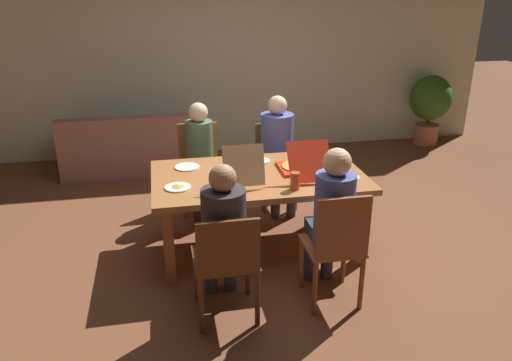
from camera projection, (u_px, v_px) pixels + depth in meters
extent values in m
plane|color=brown|center=(258.00, 247.00, 4.65)|extent=(20.00, 20.00, 0.00)
cube|color=silver|center=(215.00, 51.00, 6.83)|extent=(8.00, 0.12, 2.84)
cube|color=#A56637|center=(258.00, 177.00, 4.39)|extent=(1.86, 1.09, 0.05)
cube|color=#AF6439|center=(169.00, 246.00, 3.98)|extent=(0.09, 0.09, 0.68)
cube|color=#AF6439|center=(361.00, 228.00, 4.27)|extent=(0.09, 0.09, 0.68)
cube|color=#AF6439|center=(166.00, 202.00, 4.77)|extent=(0.09, 0.09, 0.68)
cube|color=#AF6439|center=(328.00, 189.00, 5.07)|extent=(0.09, 0.09, 0.68)
cylinder|color=#58301A|center=(196.00, 275.00, 3.79)|extent=(0.04, 0.04, 0.45)
cylinder|color=#58301A|center=(247.00, 269.00, 3.86)|extent=(0.04, 0.04, 0.45)
cylinder|color=#58301A|center=(201.00, 306.00, 3.43)|extent=(0.04, 0.04, 0.45)
cylinder|color=#58301A|center=(257.00, 299.00, 3.50)|extent=(0.04, 0.04, 0.45)
cube|color=#58301A|center=(225.00, 259.00, 3.56)|extent=(0.45, 0.45, 0.02)
cube|color=#58301A|center=(228.00, 248.00, 3.29)|extent=(0.43, 0.03, 0.40)
cylinder|color=#393C41|center=(211.00, 265.00, 3.90)|extent=(0.10, 0.10, 0.47)
cylinder|color=#393C41|center=(230.00, 263.00, 3.93)|extent=(0.10, 0.10, 0.47)
cube|color=#393C41|center=(222.00, 241.00, 3.68)|extent=(0.28, 0.31, 0.11)
cylinder|color=#302B2D|center=(224.00, 222.00, 3.45)|extent=(0.31, 0.31, 0.48)
sphere|color=#A57454|center=(223.00, 178.00, 3.32)|extent=(0.19, 0.19, 0.19)
cylinder|color=olive|center=(221.00, 195.00, 5.21)|extent=(0.05, 0.05, 0.45)
cylinder|color=olive|center=(185.00, 198.00, 5.14)|extent=(0.05, 0.05, 0.45)
cylinder|color=olive|center=(217.00, 182.00, 5.55)|extent=(0.05, 0.05, 0.45)
cylinder|color=olive|center=(183.00, 184.00, 5.48)|extent=(0.05, 0.05, 0.45)
cube|color=olive|center=(201.00, 169.00, 5.26)|extent=(0.45, 0.45, 0.02)
cube|color=olive|center=(198.00, 143.00, 5.36)|extent=(0.42, 0.03, 0.44)
cylinder|color=#423437|center=(212.00, 201.00, 5.04)|extent=(0.10, 0.10, 0.47)
cylinder|color=#423437|center=(198.00, 202.00, 5.02)|extent=(0.10, 0.10, 0.47)
cube|color=#423437|center=(202.00, 170.00, 5.07)|extent=(0.25, 0.36, 0.11)
cylinder|color=#4D6C50|center=(199.00, 143.00, 5.15)|extent=(0.28, 0.28, 0.47)
sphere|color=beige|center=(198.00, 112.00, 5.03)|extent=(0.20, 0.20, 0.20)
cylinder|color=brown|center=(296.00, 190.00, 5.33)|extent=(0.04, 0.04, 0.45)
cylinder|color=brown|center=(264.00, 193.00, 5.27)|extent=(0.04, 0.04, 0.45)
cylinder|color=brown|center=(287.00, 178.00, 5.65)|extent=(0.04, 0.04, 0.45)
cylinder|color=brown|center=(257.00, 181.00, 5.59)|extent=(0.04, 0.04, 0.45)
cube|color=brown|center=(276.00, 165.00, 5.37)|extent=(0.41, 0.41, 0.02)
cube|color=brown|center=(273.00, 141.00, 5.46)|extent=(0.39, 0.03, 0.41)
cylinder|color=#3F3A49|center=(291.00, 196.00, 5.17)|extent=(0.10, 0.10, 0.47)
cylinder|color=#3F3A49|center=(275.00, 197.00, 5.14)|extent=(0.10, 0.10, 0.47)
cube|color=#3F3A49|center=(280.00, 165.00, 5.19)|extent=(0.31, 0.35, 0.11)
cylinder|color=#4F59A5|center=(277.00, 137.00, 5.25)|extent=(0.35, 0.35, 0.51)
sphere|color=beige|center=(277.00, 105.00, 5.12)|extent=(0.20, 0.20, 0.20)
cylinder|color=brown|center=(301.00, 262.00, 3.96)|extent=(0.04, 0.04, 0.45)
cylinder|color=brown|center=(344.00, 258.00, 4.02)|extent=(0.04, 0.04, 0.45)
cylinder|color=brown|center=(315.00, 289.00, 3.62)|extent=(0.04, 0.04, 0.45)
cylinder|color=brown|center=(361.00, 283.00, 3.69)|extent=(0.04, 0.04, 0.45)
cube|color=brown|center=(332.00, 246.00, 3.74)|extent=(0.42, 0.42, 0.02)
cube|color=brown|center=(343.00, 228.00, 3.46)|extent=(0.39, 0.03, 0.47)
cylinder|color=#303144|center=(310.00, 254.00, 4.06)|extent=(0.10, 0.10, 0.47)
cylinder|color=#303144|center=(327.00, 252.00, 4.09)|extent=(0.10, 0.10, 0.47)
cube|color=#303144|center=(326.00, 230.00, 3.85)|extent=(0.27, 0.29, 0.11)
cylinder|color=#4D58A0|center=(334.00, 207.00, 3.62)|extent=(0.30, 0.30, 0.52)
sphere|color=#D7AE82|center=(337.00, 162.00, 3.48)|extent=(0.20, 0.20, 0.20)
cube|color=red|center=(299.00, 168.00, 4.49)|extent=(0.37, 0.37, 0.03)
cylinder|color=#C88B3C|center=(300.00, 166.00, 4.48)|extent=(0.32, 0.32, 0.01)
cube|color=red|center=(310.00, 161.00, 4.17)|extent=(0.37, 0.21, 0.31)
cube|color=tan|center=(240.00, 176.00, 4.29)|extent=(0.34, 0.34, 0.03)
cylinder|color=#C0873A|center=(240.00, 174.00, 4.28)|extent=(0.30, 0.30, 0.01)
cube|color=tan|center=(244.00, 166.00, 4.02)|extent=(0.34, 0.11, 0.33)
cylinder|color=white|center=(187.00, 167.00, 4.53)|extent=(0.23, 0.23, 0.01)
cylinder|color=white|center=(259.00, 161.00, 4.69)|extent=(0.21, 0.21, 0.01)
cone|color=#BE8C41|center=(259.00, 159.00, 4.69)|extent=(0.10, 0.10, 0.02)
cylinder|color=white|center=(348.00, 177.00, 4.29)|extent=(0.20, 0.20, 0.01)
cylinder|color=white|center=(178.00, 187.00, 4.08)|extent=(0.22, 0.22, 0.01)
cone|color=gold|center=(178.00, 186.00, 4.08)|extent=(0.11, 0.11, 0.02)
cylinder|color=#BB542E|center=(214.00, 188.00, 3.95)|extent=(0.07, 0.07, 0.10)
cylinder|color=#BA4527|center=(295.00, 181.00, 4.04)|extent=(0.08, 0.08, 0.15)
cube|color=#9A645B|center=(136.00, 154.00, 6.50)|extent=(1.82, 0.78, 0.43)
cube|color=#9A645B|center=(133.00, 131.00, 6.07)|extent=(1.82, 0.16, 0.35)
cube|color=#9A645B|center=(68.00, 135.00, 6.24)|extent=(0.20, 0.74, 0.18)
cube|color=#9A645B|center=(197.00, 128.00, 6.53)|extent=(0.20, 0.74, 0.18)
cylinder|color=#BB6B49|center=(426.00, 134.00, 7.56)|extent=(0.35, 0.35, 0.30)
cylinder|color=brown|center=(428.00, 119.00, 7.47)|extent=(0.05, 0.05, 0.16)
ellipsoid|color=#376823|center=(431.00, 98.00, 7.35)|extent=(0.61, 0.61, 0.67)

